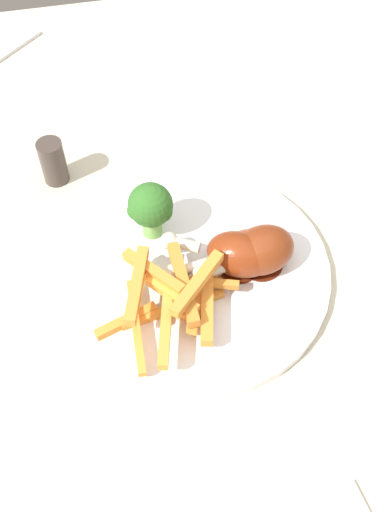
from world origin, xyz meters
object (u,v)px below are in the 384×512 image
dinner_plate (192,270)px  dining_table (221,292)px  chicken_drumstick_extra (231,255)px  carrot_fries_pile (176,296)px  chicken_drumstick_near (242,252)px  broccoli_floret_front (151,208)px  pepper_shaker (53,162)px  chicken_drumstick_far (259,252)px

dinner_plate → dining_table: bearing=131.7°
chicken_drumstick_extra → dinner_plate: bearing=-102.2°
carrot_fries_pile → chicken_drumstick_extra: same height
chicken_drumstick_near → carrot_fries_pile: bearing=-62.7°
broccoli_floret_front → chicken_drumstick_extra: (0.06, 0.07, -0.02)m
broccoli_floret_front → carrot_fries_pile: size_ratio=0.45×
dining_table → chicken_drumstick_near: bearing=5.0°
chicken_drumstick_near → pepper_shaker: pepper_shaker is taller
dining_table → chicken_drumstick_far: 0.16m
broccoli_floret_front → pepper_shaker: size_ratio=1.21×
broccoli_floret_front → chicken_drumstick_near: size_ratio=0.52×
carrot_fries_pile → chicken_drumstick_far: chicken_drumstick_far is taller
dining_table → broccoli_floret_front: 0.19m
broccoli_floret_front → pepper_shaker: bearing=-139.9°
carrot_fries_pile → dining_table: bearing=140.2°
chicken_drumstick_far → chicken_drumstick_extra: size_ratio=1.04×
broccoli_floret_front → chicken_drumstick_extra: bearing=48.8°
carrot_fries_pile → chicken_drumstick_extra: size_ratio=1.35×
dining_table → chicken_drumstick_extra: bearing=-9.8°
broccoli_floret_front → chicken_drumstick_far: bearing=57.1°
broccoli_floret_front → carrot_fries_pile: (0.10, 0.01, -0.02)m
dinner_plate → chicken_drumstick_extra: 0.05m
chicken_drumstick_far → dinner_plate: bearing=-99.4°
chicken_drumstick_near → dining_table: bearing=-175.0°
broccoli_floret_front → pepper_shaker: broccoli_floret_front is taller
dinner_plate → carrot_fries_pile: 0.06m
dinner_plate → chicken_drumstick_near: chicken_drumstick_near is taller
broccoli_floret_front → chicken_drumstick_near: 0.11m
dining_table → carrot_fries_pile: (0.09, -0.07, 0.15)m
chicken_drumstick_far → chicken_drumstick_extra: (-0.00, -0.03, -0.00)m
chicken_drumstick_near → pepper_shaker: bearing=-134.0°
dining_table → chicken_drumstick_far: (0.05, 0.02, 0.15)m
chicken_drumstick_far → chicken_drumstick_extra: 0.03m
broccoli_floret_front → chicken_drumstick_near: (0.06, 0.08, -0.02)m
dining_table → chicken_drumstick_near: chicken_drumstick_near is taller
dining_table → dinner_plate: dinner_plate is taller
chicken_drumstick_near → pepper_shaker: 0.25m
chicken_drumstick_near → chicken_drumstick_far: 0.02m
broccoli_floret_front → chicken_drumstick_far: size_ratio=0.59×
broccoli_floret_front → chicken_drumstick_extra: broccoli_floret_front is taller
pepper_shaker → chicken_drumstick_near: bearing=46.0°
carrot_fries_pile → broccoli_floret_front: bearing=-176.3°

